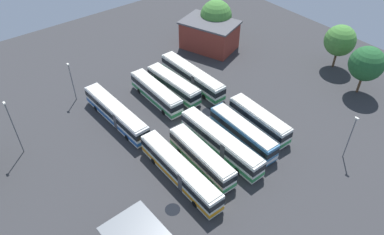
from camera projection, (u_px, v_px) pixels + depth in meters
The scene contains 20 objects.
ground_plane at pixel (186, 125), 60.59m from camera, with size 96.15×96.15×0.00m, color #333335.
bus_row0_slot0 at pixel (259, 120), 58.83m from camera, with size 11.59×2.84×3.41m.
bus_row0_slot1 at pixel (243, 133), 56.51m from camera, with size 12.59×2.77×3.41m.
bus_row0_slot2 at pixel (221, 142), 54.87m from camera, with size 15.62×2.66×3.41m.
bus_row0_slot3 at pixel (201, 157), 52.60m from camera, with size 12.43×2.90×3.41m.
bus_row0_slot4 at pixel (180, 171), 50.52m from camera, with size 15.62×2.65×3.41m.
bus_row1_slot0 at pixel (192, 77), 68.31m from camera, with size 15.63×2.68×3.41m.
bus_row1_slot1 at pixel (173, 85), 66.28m from camera, with size 12.20×3.10×3.41m.
bus_row1_slot2 at pixel (156, 93), 64.43m from camera, with size 12.54×2.64×3.41m.
bus_row1_slot4 at pixel (116, 113), 60.09m from camera, with size 15.67×3.06×3.41m.
depot_building at pixel (209, 35), 78.33m from camera, with size 13.25×11.07×6.00m.
lamp_post_by_building at pixel (14, 126), 52.73m from camera, with size 0.56×0.28×9.31m.
lamp_post_far_corner at pixel (350, 136), 52.51m from camera, with size 0.56×0.28×7.50m.
lamp_post_near_entrance at pixel (72, 80), 63.43m from camera, with size 0.56×0.28×7.31m.
tree_north_edge at pixel (367, 64), 63.91m from camera, with size 6.06×6.06×9.01m.
tree_west_edge at pixel (216, 16), 78.97m from camera, with size 6.74×6.74×9.18m.
tree_south_edge at pixel (340, 40), 70.64m from camera, with size 5.94×5.94×8.78m.
puddle_back_corner at pixel (176, 132), 59.32m from camera, with size 1.74×1.74×0.01m, color black.
puddle_front_lane at pixel (209, 112), 63.27m from camera, with size 2.39×2.39×0.01m, color black.
puddle_near_shelter at pixel (173, 210), 47.88m from camera, with size 2.00×2.00×0.01m, color black.
Camera 1 is at (-36.29, 27.79, 39.80)m, focal length 34.80 mm.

